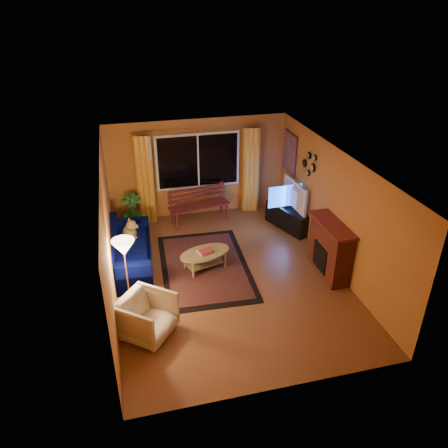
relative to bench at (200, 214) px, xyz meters
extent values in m
cube|color=brown|center=(0.09, -2.47, -0.24)|extent=(4.50, 6.00, 0.02)
cube|color=white|center=(0.09, -2.47, 2.28)|extent=(4.50, 6.00, 0.02)
cube|color=#C17634|center=(0.09, 0.54, 1.02)|extent=(4.50, 0.02, 2.50)
cube|color=#C17634|center=(-2.17, -2.47, 1.02)|extent=(0.02, 6.00, 2.50)
cube|color=#C17634|center=(2.35, -2.47, 1.02)|extent=(0.02, 6.00, 2.50)
cube|color=black|center=(0.09, 0.47, 1.22)|extent=(2.00, 0.02, 1.30)
cylinder|color=#BF8C3F|center=(0.09, 0.43, 2.02)|extent=(3.20, 0.03, 0.03)
cylinder|color=gold|center=(-1.26, 0.41, 0.89)|extent=(0.36, 0.36, 2.24)
cylinder|color=gold|center=(1.44, 0.41, 0.89)|extent=(0.36, 0.36, 2.24)
cube|color=#551B1A|center=(0.00, 0.00, 0.00)|extent=(1.57, 0.74, 0.45)
imported|color=#235B1E|center=(-1.66, 0.09, 0.22)|extent=(0.57, 0.57, 0.89)
cube|color=black|center=(-1.83, -1.67, 0.19)|extent=(1.01, 2.11, 0.83)
imported|color=beige|center=(-1.66, -3.83, 0.19)|extent=(1.10, 1.10, 0.83)
cylinder|color=#BF8C3F|center=(-1.91, -3.07, 0.50)|extent=(0.25, 0.25, 1.46)
cube|color=#612300|center=(-0.30, -2.04, -0.22)|extent=(1.96, 2.96, 0.02)
cylinder|color=#958453|center=(-0.30, -2.10, -0.03)|extent=(1.36, 1.36, 0.40)
cube|color=black|center=(2.07, -0.83, 0.04)|extent=(0.85, 1.36, 0.54)
imported|color=black|center=(2.07, -0.83, 0.64)|extent=(0.22, 1.17, 0.67)
cube|color=maroon|center=(2.14, -2.87, 0.32)|extent=(0.40, 1.20, 1.10)
cube|color=#C7540C|center=(2.31, -0.02, 1.42)|extent=(0.04, 0.76, 0.96)
camera|label=1|loc=(-1.79, -9.68, 4.98)|focal=35.00mm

